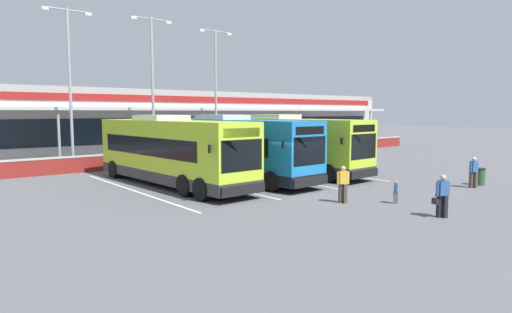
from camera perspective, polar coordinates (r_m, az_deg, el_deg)
name	(u,v)px	position (r m, az deg, el deg)	size (l,w,h in m)	color
ground_plane	(306,193)	(21.75, 6.43, -4.70)	(200.00, 200.00, 0.00)	#56565B
terminal_building	(105,122)	(44.61, -18.99, 4.27)	(70.00, 13.00, 6.00)	#B7B7B2
red_barrier_wall	(166,158)	(33.39, -11.54, -0.16)	(60.00, 0.40, 1.10)	maroon
coach_bus_leftmost	(171,152)	(24.12, -11.00, 0.54)	(3.34, 12.25, 3.78)	#B7DB2D
coach_bus_left_centre	(233,149)	(25.95, -3.05, 1.01)	(3.34, 12.25, 3.78)	#1972B7
coach_bus_centre	(286,145)	(28.80, 3.85, 1.47)	(3.34, 12.25, 3.78)	#B7DB2D
bay_stripe_far_west	(133,190)	(23.17, -15.67, -4.23)	(0.14, 13.00, 0.01)	silver
bay_stripe_west	(203,182)	(25.09, -6.82, -3.29)	(0.14, 13.00, 0.01)	silver
bay_stripe_mid_west	(261,175)	(27.52, 0.61, -2.45)	(0.14, 13.00, 0.01)	silver
bay_stripe_centre	(308,170)	(30.35, 6.74, -1.72)	(0.14, 13.00, 0.01)	silver
pedestrian_with_handbag	(442,195)	(17.90, 22.94, -4.61)	(0.63, 0.49, 1.62)	black
pedestrian_in_dark_coat	(474,171)	(25.59, 26.35, -1.71)	(0.54, 0.37, 1.62)	#4C4238
pedestrian_child	(396,191)	(19.97, 17.64, -4.30)	(0.32, 0.22, 1.00)	slate
pedestrian_near_bin	(343,183)	(19.50, 11.20, -3.39)	(0.51, 0.41, 1.62)	#4C4238
lamp_post_west	(70,78)	(33.37, -22.97, 9.36)	(3.24, 0.28, 11.00)	#9E9EA3
lamp_post_centre	(153,81)	(34.58, -13.25, 9.52)	(3.24, 0.28, 11.00)	#9E9EA3
lamp_post_east	(216,85)	(38.88, -5.23, 9.22)	(3.24, 0.28, 11.00)	#9E9EA3
litter_bin	(480,177)	(26.72, 27.00, -2.33)	(0.54, 0.54, 0.93)	#2D5133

